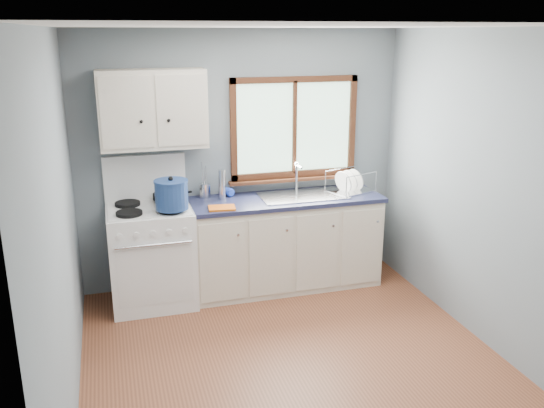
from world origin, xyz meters
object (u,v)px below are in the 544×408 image
object	(u,v)px
sink	(303,202)
utensil_crock	(205,190)
skillet	(167,196)
stockpot	(171,194)
dish_rack	(350,186)
base_cabinets	(285,247)
gas_range	(152,253)
thermos	(222,184)

from	to	relation	value
sink	utensil_crock	bearing A→B (deg)	166.99
skillet	stockpot	distance (m)	0.35
stockpot	utensil_crock	xyz separation A→B (m)	(0.36, 0.41, -0.10)
sink	dish_rack	distance (m)	0.52
base_cabinets	skillet	distance (m)	1.27
skillet	utensil_crock	bearing A→B (deg)	-9.43
base_cabinets	dish_rack	bearing A→B (deg)	2.35
stockpot	dish_rack	world-z (taller)	stockpot
stockpot	utensil_crock	bearing A→B (deg)	48.45
base_cabinets	stockpot	xyz separation A→B (m)	(-1.11, -0.19, 0.68)
base_cabinets	utensil_crock	xyz separation A→B (m)	(-0.75, 0.21, 0.58)
base_cabinets	skillet	bearing A→B (deg)	173.10
sink	stockpot	size ratio (longest dim) A/B	2.31
gas_range	thermos	size ratio (longest dim) A/B	4.68
base_cabinets	sink	xyz separation A→B (m)	(0.18, -0.00, 0.45)
utensil_crock	thermos	distance (m)	0.20
utensil_crock	sink	bearing A→B (deg)	-13.01
utensil_crock	base_cabinets	bearing A→B (deg)	-15.95
gas_range	thermos	bearing A→B (deg)	10.79
base_cabinets	dish_rack	distance (m)	0.89
dish_rack	stockpot	bearing A→B (deg)	166.73
gas_range	sink	bearing A→B (deg)	0.71
thermos	dish_rack	bearing A→B (deg)	-3.90
stockpot	thermos	world-z (taller)	stockpot
skillet	thermos	distance (m)	0.53
skillet	utensil_crock	world-z (taller)	utensil_crock
gas_range	dish_rack	distance (m)	2.05
gas_range	sink	distance (m)	1.53
thermos	dish_rack	distance (m)	1.29
skillet	gas_range	bearing A→B (deg)	-161.98
sink	stockpot	world-z (taller)	stockpot
skillet	utensil_crock	xyz separation A→B (m)	(0.37, 0.08, 0.01)
stockpot	sink	bearing A→B (deg)	8.52
sink	skillet	bearing A→B (deg)	174.03
stockpot	thermos	xyz separation A→B (m)	(0.51, 0.31, -0.03)
sink	skillet	xyz separation A→B (m)	(-1.30, 0.14, 0.13)
sink	utensil_crock	distance (m)	0.96
skillet	stockpot	size ratio (longest dim) A/B	1.15
skillet	thermos	bearing A→B (deg)	-23.69
utensil_crock	thermos	world-z (taller)	utensil_crock
gas_range	sink	xyz separation A→B (m)	(1.49, 0.02, 0.37)
sink	thermos	world-z (taller)	sink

